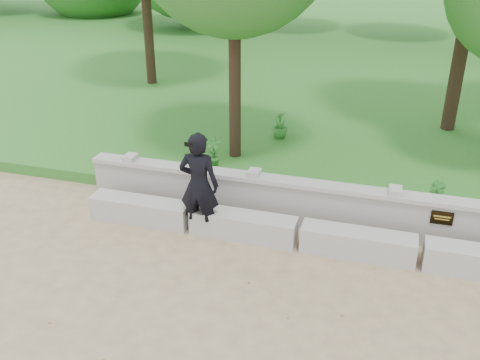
% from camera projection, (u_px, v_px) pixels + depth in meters
% --- Properties ---
extents(ground, '(80.00, 80.00, 0.00)m').
position_uv_depth(ground, '(418.00, 343.00, 7.14)').
color(ground, tan).
rests_on(ground, ground).
extents(lawn, '(40.00, 22.00, 0.25)m').
position_uv_depth(lawn, '(418.00, 76.00, 19.18)').
color(lawn, '#286221').
rests_on(lawn, ground).
extents(concrete_bench, '(11.90, 0.45, 0.45)m').
position_uv_depth(concrete_bench, '(420.00, 253.00, 8.69)').
color(concrete_bench, '#A6A39D').
rests_on(concrete_bench, ground).
extents(parapet_wall, '(12.50, 0.35, 0.90)m').
position_uv_depth(parapet_wall, '(422.00, 220.00, 9.19)').
color(parapet_wall, '#9C9993').
rests_on(parapet_wall, ground).
extents(man_main, '(0.72, 0.65, 1.94)m').
position_uv_depth(man_main, '(199.00, 185.00, 9.25)').
color(man_main, black).
rests_on(man_main, ground).
extents(shrub_a, '(0.41, 0.33, 0.67)m').
position_uv_depth(shrub_a, '(214.00, 151.00, 11.62)').
color(shrub_a, '#2B7126').
rests_on(shrub_a, lawn).
extents(shrub_b, '(0.44, 0.45, 0.63)m').
position_uv_depth(shrub_b, '(437.00, 198.00, 9.68)').
color(shrub_b, '#2B7126').
rests_on(shrub_b, lawn).
extents(shrub_d, '(0.42, 0.45, 0.68)m').
position_uv_depth(shrub_d, '(280.00, 125.00, 13.16)').
color(shrub_d, '#2B7126').
rests_on(shrub_d, lawn).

